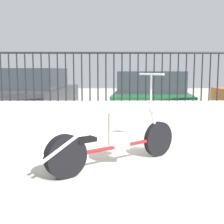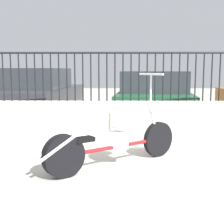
{
  "view_description": "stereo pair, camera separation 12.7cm",
  "coord_description": "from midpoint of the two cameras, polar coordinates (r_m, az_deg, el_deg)",
  "views": [
    {
      "loc": [
        -1.06,
        -3.42,
        1.39
      ],
      "look_at": [
        -1.0,
        1.63,
        0.7
      ],
      "focal_mm": 50.0,
      "sensor_mm": 36.0,
      "label": 1
    },
    {
      "loc": [
        -0.93,
        -3.42,
        1.39
      ],
      "look_at": [
        -1.0,
        1.63,
        0.7
      ],
      "focal_mm": 50.0,
      "sensor_mm": 36.0,
      "label": 2
    }
  ],
  "objects": [
    {
      "name": "ground_plane",
      "position": [
        3.83,
        16.32,
        -13.86
      ],
      "size": [
        40.0,
        40.0,
        0.0
      ],
      "primitive_type": "plane",
      "color": "#B7B2A5"
    },
    {
      "name": "low_wall",
      "position": [
        5.92,
        10.47,
        -1.92
      ],
      "size": [
        10.92,
        0.18,
        0.81
      ],
      "color": "beige",
      "rests_on": "ground_plane"
    },
    {
      "name": "fence_railing",
      "position": [
        5.84,
        10.71,
        7.51
      ],
      "size": [
        10.92,
        0.04,
        0.9
      ],
      "color": "black",
      "rests_on": "low_wall"
    },
    {
      "name": "motorcycle_red",
      "position": [
        4.46,
        0.33,
        -5.6
      ],
      "size": [
        1.96,
        1.51,
        1.34
      ],
      "rotation": [
        0.0,
        0.0,
        0.64
      ],
      "color": "black",
      "rests_on": "ground_plane"
    },
    {
      "name": "car_dark_grey",
      "position": [
        9.01,
        -13.34,
        3.23
      ],
      "size": [
        2.16,
        4.35,
        1.43
      ],
      "rotation": [
        0.0,
        0.0,
        1.49
      ],
      "color": "black",
      "rests_on": "ground_plane"
    },
    {
      "name": "car_green",
      "position": [
        8.7,
        8.04,
        2.97
      ],
      "size": [
        2.28,
        4.22,
        1.35
      ],
      "rotation": [
        0.0,
        0.0,
        1.47
      ],
      "color": "black",
      "rests_on": "ground_plane"
    }
  ]
}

